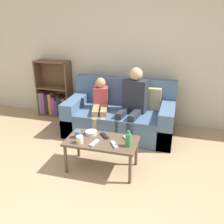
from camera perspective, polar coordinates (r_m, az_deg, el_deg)
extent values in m
plane|color=tan|center=(2.82, -11.06, -21.62)|extent=(22.00, 22.00, 0.00)
cube|color=beige|center=(4.54, 2.42, 13.89)|extent=(12.00, 0.06, 2.60)
cube|color=#4C6B93|center=(4.23, 1.77, -2.86)|extent=(1.77, 0.91, 0.31)
cube|color=#466288|center=(4.07, 1.50, -0.71)|extent=(1.33, 0.73, 0.10)
cube|color=#4C6B93|center=(4.39, 2.99, 4.90)|extent=(1.77, 0.18, 0.47)
cube|color=#4C6B93|center=(4.41, -8.00, -0.19)|extent=(0.22, 0.91, 0.57)
cube|color=#4C6B93|center=(4.08, 12.39, -2.34)|extent=(0.22, 0.91, 0.57)
cube|color=tan|center=(4.20, 8.71, 3.09)|extent=(0.36, 0.12, 0.36)
cube|color=brown|center=(5.15, -16.21, 5.39)|extent=(0.02, 0.28, 1.09)
cube|color=brown|center=(4.86, -9.76, 4.98)|extent=(0.02, 0.28, 1.09)
cube|color=brown|center=(5.11, -12.41, 5.61)|extent=(0.66, 0.02, 1.09)
cube|color=brown|center=(5.17, -12.58, -0.45)|extent=(0.66, 0.28, 0.02)
cube|color=brown|center=(4.99, -13.10, 5.44)|extent=(0.61, 0.28, 0.02)
cube|color=brown|center=(4.88, -13.61, 11.20)|extent=(0.66, 0.28, 0.02)
cube|color=#6699A8|center=(5.22, -15.61, 2.15)|extent=(0.04, 0.20, 0.43)
cube|color=#993D84|center=(5.18, -15.04, 2.12)|extent=(0.07, 0.20, 0.44)
cube|color=#232328|center=(5.15, -14.34, 1.89)|extent=(0.06, 0.17, 0.41)
cube|color=#B77542|center=(5.12, -13.66, 1.87)|extent=(0.06, 0.17, 0.42)
cube|color=#993D84|center=(5.09, -12.90, 1.45)|extent=(0.06, 0.18, 0.35)
cube|color=#33519E|center=(5.07, -12.28, 1.17)|extent=(0.04, 0.17, 0.31)
cube|color=#232328|center=(5.04, -11.78, 1.60)|extent=(0.05, 0.20, 0.40)
cube|color=#232328|center=(5.02, -11.16, 1.45)|extent=(0.05, 0.23, 0.38)
cube|color=#B77542|center=(5.00, -10.60, 1.27)|extent=(0.04, 0.21, 0.36)
cylinder|color=brown|center=(3.26, -10.51, -10.55)|extent=(0.04, 0.04, 0.39)
cylinder|color=brown|center=(3.03, 4.16, -12.94)|extent=(0.04, 0.04, 0.39)
cylinder|color=brown|center=(3.58, -7.70, -7.25)|extent=(0.04, 0.04, 0.39)
cylinder|color=brown|center=(3.37, 5.57, -9.10)|extent=(0.04, 0.04, 0.39)
cube|color=brown|center=(3.18, -2.37, -6.66)|extent=(0.91, 0.49, 0.03)
cylinder|color=#282D38|center=(3.83, 1.12, -4.78)|extent=(0.10, 0.10, 0.41)
cylinder|color=#282D38|center=(3.76, 3.98, -5.37)|extent=(0.10, 0.10, 0.41)
cube|color=#282D38|center=(3.93, 2.58, -0.08)|extent=(0.17, 0.42, 0.09)
cube|color=#282D38|center=(3.86, 5.39, -0.56)|extent=(0.17, 0.42, 0.09)
cube|color=#282D38|center=(4.03, 5.33, 3.73)|extent=(0.40, 0.26, 0.53)
sphere|color=#D1A889|center=(3.94, 5.51, 8.66)|extent=(0.21, 0.21, 0.21)
cylinder|color=#9E8966|center=(3.91, -3.92, -4.27)|extent=(0.11, 0.11, 0.41)
cylinder|color=#9E8966|center=(3.90, -2.04, -4.30)|extent=(0.11, 0.11, 0.41)
cube|color=#9E8966|center=(4.03, -3.70, 0.45)|extent=(0.19, 0.42, 0.09)
cube|color=#9E8966|center=(4.02, -1.88, 0.43)|extent=(0.19, 0.42, 0.09)
cube|color=#C6474C|center=(4.20, -2.59, 3.33)|extent=(0.27, 0.25, 0.36)
sphere|color=tan|center=(4.13, -2.65, 6.68)|extent=(0.17, 0.17, 0.17)
cylinder|color=#3D70B2|center=(3.24, -7.83, -5.07)|extent=(0.08, 0.08, 0.09)
cylinder|color=silver|center=(3.11, -7.40, -6.26)|extent=(0.09, 0.09, 0.09)
cube|color=black|center=(3.25, -1.73, -5.45)|extent=(0.15, 0.16, 0.02)
cube|color=#B7B7BC|center=(3.04, 0.54, -7.48)|extent=(0.13, 0.17, 0.02)
cube|color=#B7B7BC|center=(3.17, 3.49, -6.19)|extent=(0.14, 0.17, 0.02)
cube|color=#B7B7BC|center=(3.09, -4.07, -7.05)|extent=(0.09, 0.18, 0.02)
cylinder|color=beige|center=(3.31, -4.78, -4.74)|extent=(0.15, 0.15, 0.05)
cylinder|color=#33844C|center=(3.00, 3.76, -6.43)|extent=(0.07, 0.07, 0.16)
cylinder|color=#33844C|center=(2.95, 3.81, -4.67)|extent=(0.03, 0.03, 0.04)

